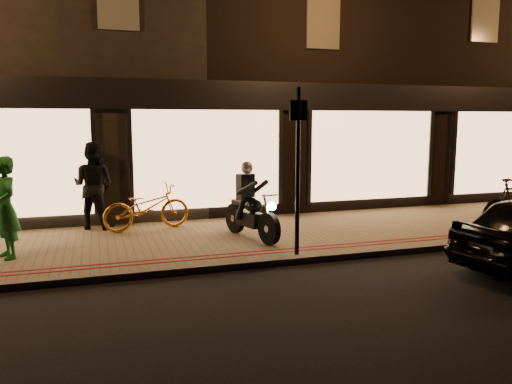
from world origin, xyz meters
The scene contains 10 objects.
ground centered at (0.00, 0.00, 0.00)m, with size 90.00×90.00×0.00m, color black.
sidewalk centered at (0.00, 2.00, 0.06)m, with size 50.00×4.00×0.12m, color #736547.
kerb_stone centered at (0.00, 0.05, 0.06)m, with size 50.00×0.14×0.12m, color #59544C.
red_kerb_lines centered at (0.00, 0.55, 0.12)m, with size 50.00×0.26×0.01m.
building_row centered at (0.00, 8.99, 4.25)m, with size 48.00×10.11×8.50m.
motorcycle centered at (0.38, 1.74, 0.73)m, with size 0.74×1.90×1.59m.
sign_post centered at (0.82, 0.25, 1.80)m, with size 0.35×0.09×3.00m.
bicycle_gold centered at (-1.58, 3.19, 0.63)m, with size 0.68×1.94×1.02m, color orange.
person_green centered at (-4.16, 1.57, 1.02)m, with size 0.66×0.43×1.81m, color #1D6E2C.
person_dark centered at (-2.70, 3.71, 1.10)m, with size 0.95×0.74×1.96m, color black.
Camera 1 is at (-2.59, -7.97, 2.53)m, focal length 35.00 mm.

